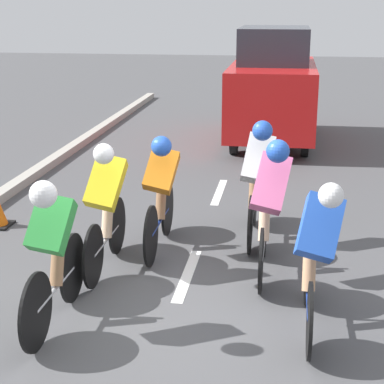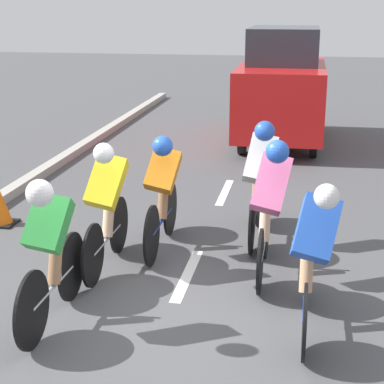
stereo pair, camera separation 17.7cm
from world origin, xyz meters
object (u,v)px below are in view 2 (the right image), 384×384
cyclist_white (259,177)px  cyclist_blue (313,253)px  cyclist_green (49,247)px  support_car (282,87)px  traffic_cone (1,208)px  cyclist_pink (269,204)px  cyclist_yellow (106,203)px  cyclist_orange (162,190)px

cyclist_white → cyclist_blue: 2.32m
cyclist_green → support_car: bearing=-101.3°
cyclist_blue → traffic_cone: 4.67m
cyclist_pink → support_car: (0.18, -6.96, 0.33)m
cyclist_pink → traffic_cone: (3.60, -1.08, -0.60)m
cyclist_yellow → cyclist_white: bearing=-142.2°
cyclist_white → cyclist_blue: cyclist_white is taller
cyclist_pink → support_car: size_ratio=0.43×
cyclist_yellow → cyclist_orange: 0.82m
cyclist_white → cyclist_orange: size_ratio=1.00×
cyclist_orange → cyclist_green: cyclist_green is taller
cyclist_orange → traffic_cone: size_ratio=3.47×
cyclist_yellow → cyclist_green: bearing=84.7°
cyclist_orange → traffic_cone: bearing=-13.3°
cyclist_green → cyclist_yellow: bearing=-95.3°
cyclist_pink → cyclist_green: (1.86, 1.44, -0.06)m
support_car → traffic_cone: 6.87m
cyclist_white → support_car: bearing=-90.1°
cyclist_blue → traffic_cone: size_ratio=3.44×
cyclist_white → cyclist_pink: (-0.19, 1.06, 0.01)m
cyclist_white → cyclist_green: bearing=56.3°
cyclist_yellow → cyclist_orange: (-0.47, -0.67, -0.02)m
cyclist_pink → cyclist_yellow: 1.74m
cyclist_orange → support_car: 6.54m
cyclist_orange → traffic_cone: cyclist_orange is taller
cyclist_white → cyclist_pink: 1.07m
cyclist_blue → support_car: support_car is taller
cyclist_orange → support_car: (-1.09, -6.44, 0.40)m
cyclist_orange → support_car: bearing=-99.6°
cyclist_blue → cyclist_pink: (0.45, -1.17, 0.06)m
cyclist_white → traffic_cone: (3.42, -0.02, -0.59)m
cyclist_blue → cyclist_yellow: (2.19, -1.03, 0.01)m
cyclist_green → cyclist_pink: bearing=-142.1°
cyclist_white → cyclist_green: 3.01m
cyclist_blue → cyclist_green: cyclist_blue is taller
support_car → cyclist_green: bearing=78.7°
support_car → cyclist_pink: bearing=91.4°
cyclist_white → cyclist_yellow: (1.55, 1.20, -0.04)m
cyclist_white → support_car: (-0.01, -5.90, 0.34)m
cyclist_blue → cyclist_pink: 1.26m
cyclist_yellow → traffic_cone: cyclist_yellow is taller
cyclist_blue → cyclist_yellow: bearing=-25.1°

